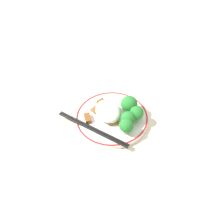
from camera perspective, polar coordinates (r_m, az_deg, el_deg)
The scene contains 12 objects.
ground_plane at distance 0.71m, azimuth 0.00°, elevation -2.01°, with size 3.00×3.00×0.00m, color beige.
plate at distance 0.71m, azimuth 0.00°, elevation -1.47°, with size 0.23×0.23×0.02m.
rice_mound at distance 0.69m, azimuth -1.07°, elevation 0.23°, with size 0.10×0.08×0.04m.
broccoli_back_left at distance 0.63m, azimuth 3.75°, elevation -3.59°, with size 0.04×0.04×0.05m.
broccoli_back_center at distance 0.66m, azimuth 4.20°, elevation -1.67°, with size 0.04×0.04×0.05m.
broccoli_back_right at distance 0.67m, azimuth 6.42°, elevation -0.31°, with size 0.04×0.04×0.05m.
broccoli_mid_left at distance 0.69m, azimuth 4.59°, elevation 1.92°, with size 0.05×0.05×0.06m.
meat_near_front at distance 0.72m, azimuth -4.37°, elevation 0.60°, with size 0.03×0.03×0.01m.
meat_near_left at distance 0.74m, azimuth -2.81°, elevation 2.57°, with size 0.03×0.03×0.01m.
meat_near_right at distance 0.69m, azimuth -6.36°, elevation -1.62°, with size 0.04×0.02×0.01m.
meat_near_back at distance 0.68m, azimuth 0.27°, elevation -2.44°, with size 0.03×0.03×0.01m.
chopsticks at distance 0.67m, azimuth -5.22°, elevation -4.33°, with size 0.21×0.16×0.01m.
Camera 1 is at (-0.44, 0.17, 0.54)m, focal length 35.00 mm.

